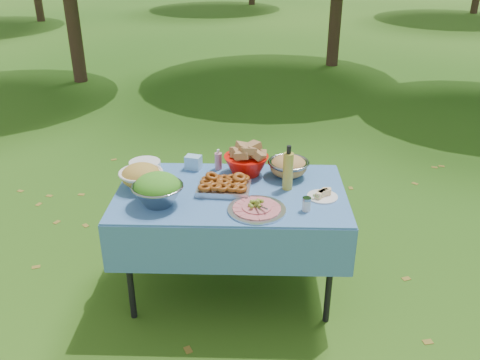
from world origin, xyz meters
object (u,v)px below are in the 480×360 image
Objects in this scene: salad_bowl at (158,189)px; picnic_table at (231,242)px; charcuterie_platter at (257,205)px; oil_bottle at (288,168)px; pasta_bowl_steel at (288,166)px; bread_bowl at (246,160)px; plate_stack at (145,166)px.

picnic_table is at bearing 23.14° from salad_bowl.
charcuterie_platter is 1.18× the size of oil_bottle.
charcuterie_platter is at bearing -113.43° from pasta_bowl_steel.
pasta_bowl_steel is at bearing -4.83° from bread_bowl.
pasta_bowl_steel is 0.78× the size of charcuterie_platter.
plate_stack is (-0.61, 0.31, 0.41)m from picnic_table.
picnic_table is 0.64m from pasta_bowl_steel.
oil_bottle is (-0.02, -0.20, 0.08)m from pasta_bowl_steel.
picnic_table is 0.80m from plate_stack.
oil_bottle is at bearing -94.60° from pasta_bowl_steel.
picnic_table is 4.83× the size of bread_bowl.
picnic_table is 6.73× the size of plate_stack.
plate_stack is at bearing 164.95° from oil_bottle.
salad_bowl is 0.53m from plate_stack.
salad_bowl is at bearing -156.86° from picnic_table.
bread_bowl reaches higher than plate_stack.
charcuterie_platter is at bearing -35.61° from plate_stack.
picnic_table is 0.51m from charcuterie_platter.
bread_bowl reaches higher than pasta_bowl_steel.
oil_bottle reaches higher than plate_stack.
oil_bottle is at bearing 7.80° from picnic_table.
oil_bottle is (0.36, 0.05, 0.53)m from picnic_table.
salad_bowl is 1.12× the size of pasta_bowl_steel.
picnic_table is 0.67m from salad_bowl.
plate_stack is 0.71m from bread_bowl.
salad_bowl is 0.83m from oil_bottle.
pasta_bowl_steel is 0.21m from oil_bottle.
bread_bowl is (0.70, -0.04, 0.07)m from plate_stack.
salad_bowl is 0.87× the size of charcuterie_platter.
pasta_bowl_steel is at bearing 27.94° from salad_bowl.
pasta_bowl_steel is 0.92× the size of oil_bottle.
bread_bowl is 0.86× the size of charcuterie_platter.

